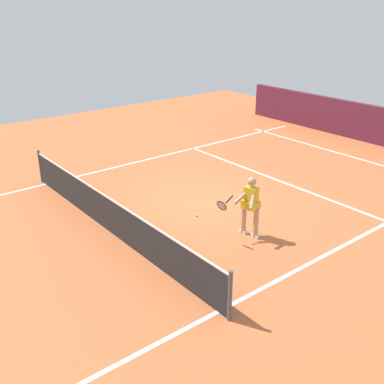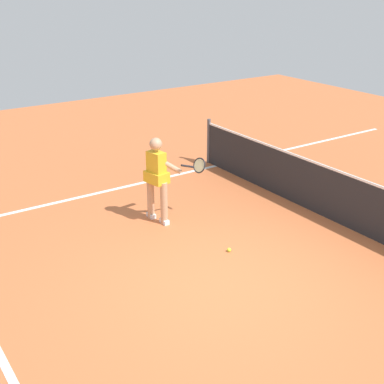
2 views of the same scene
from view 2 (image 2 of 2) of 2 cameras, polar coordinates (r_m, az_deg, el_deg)
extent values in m
plane|color=#C66638|center=(7.74, 3.53, -9.66)|extent=(25.00, 25.00, 0.00)
cube|color=white|center=(6.66, -19.65, -17.13)|extent=(8.24, 0.10, 0.01)
cube|color=white|center=(10.93, -9.61, 0.02)|extent=(0.10, 17.23, 0.01)
cylinder|color=#4C4C51|center=(12.36, 1.82, 5.53)|extent=(0.08, 0.08, 1.05)
cube|color=#232326|center=(9.37, 17.74, -1.59)|extent=(8.76, 0.02, 0.93)
cube|color=white|center=(9.19, 18.09, 1.18)|extent=(8.76, 0.02, 0.04)
cylinder|color=tan|center=(9.53, -4.49, -0.62)|extent=(0.13, 0.13, 0.78)
cylinder|color=tan|center=(9.28, -3.04, -1.24)|extent=(0.13, 0.13, 0.78)
cube|color=white|center=(9.67, -4.43, -2.53)|extent=(0.20, 0.10, 0.08)
cube|color=white|center=(9.43, -3.00, -3.19)|extent=(0.20, 0.10, 0.08)
cube|color=gold|center=(9.17, -3.88, 2.81)|extent=(0.35, 0.26, 0.52)
cube|color=gold|center=(9.24, -3.85, 1.64)|extent=(0.45, 0.35, 0.20)
sphere|color=tan|center=(9.04, -3.95, 5.20)|extent=(0.22, 0.22, 0.22)
cylinder|color=tan|center=(9.36, -3.80, 3.36)|extent=(0.35, 0.44, 0.37)
cylinder|color=tan|center=(9.15, -2.56, 2.93)|extent=(0.20, 0.49, 0.37)
cylinder|color=black|center=(9.21, -0.51, 2.81)|extent=(0.09, 0.30, 0.14)
torus|color=black|center=(9.43, 0.80, 2.90)|extent=(0.30, 0.17, 0.28)
cylinder|color=beige|center=(9.43, 0.80, 2.90)|extent=(0.25, 0.13, 0.23)
sphere|color=#D1E533|center=(8.51, 4.03, -6.26)|extent=(0.07, 0.07, 0.07)
camera|label=1|loc=(18.72, 5.62, 26.46)|focal=42.96mm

